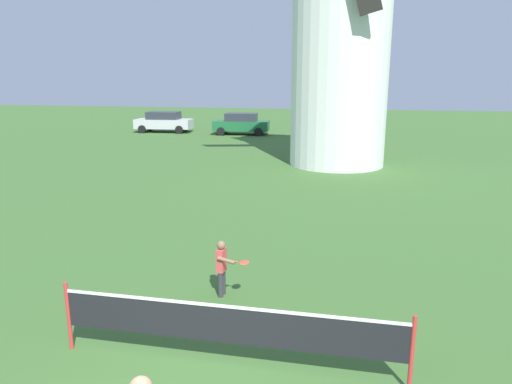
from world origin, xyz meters
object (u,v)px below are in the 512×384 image
(stray_ball, at_px, (78,304))
(tennis_net, at_px, (227,325))
(windmill, at_px, (343,3))
(player_far, at_px, (223,265))
(parked_car_silver, at_px, (164,122))
(parked_car_green, at_px, (241,124))

(stray_ball, bearing_deg, tennis_net, -20.34)
(windmill, distance_m, stray_ball, 17.76)
(windmill, distance_m, player_far, 16.19)
(tennis_net, distance_m, stray_ball, 3.36)
(player_far, bearing_deg, stray_ball, -155.95)
(windmill, height_order, tennis_net, windmill)
(windmill, distance_m, tennis_net, 18.16)
(player_far, height_order, stray_ball, player_far)
(parked_car_silver, relative_size, parked_car_green, 1.05)
(tennis_net, relative_size, player_far, 4.58)
(windmill, bearing_deg, parked_car_green, 123.48)
(player_far, distance_m, parked_car_green, 26.39)
(windmill, distance_m, parked_car_silver, 18.86)
(player_far, bearing_deg, tennis_net, -72.75)
(tennis_net, relative_size, stray_ball, 25.28)
(windmill, xyz_separation_m, parked_car_silver, (-13.53, 11.39, -6.54))
(stray_ball, distance_m, parked_car_green, 27.04)
(windmill, xyz_separation_m, tennis_net, (-0.89, -16.87, -6.66))
(player_far, relative_size, stray_ball, 5.52)
(stray_ball, distance_m, parked_car_silver, 28.75)
(windmill, xyz_separation_m, parked_car_green, (-7.34, 11.10, -6.54))
(tennis_net, bearing_deg, parked_car_silver, 114.10)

